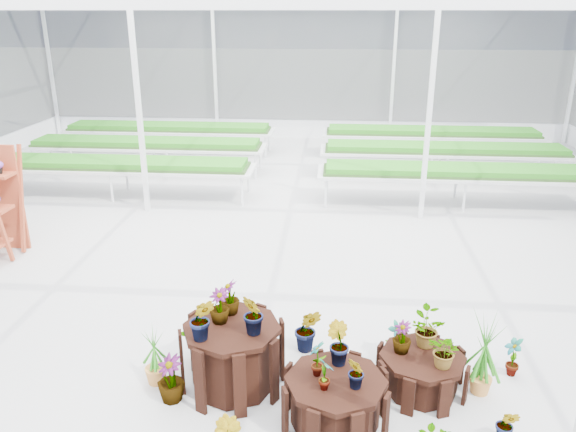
{
  "coord_description": "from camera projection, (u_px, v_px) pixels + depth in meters",
  "views": [
    {
      "loc": [
        1.1,
        -7.5,
        4.2
      ],
      "look_at": [
        0.45,
        0.36,
        1.3
      ],
      "focal_mm": 35.0,
      "sensor_mm": 36.0,
      "label": 1
    }
  ],
  "objects": [
    {
      "name": "greenhouse_shell",
      "position": [
        254.0,
        160.0,
        7.78
      ],
      "size": [
        18.0,
        24.0,
        4.5
      ],
      "primitive_type": null,
      "color": "white",
      "rests_on": "ground"
    },
    {
      "name": "nursery_plants",
      "position": [
        313.0,
        354.0,
        6.42
      ],
      "size": [
        4.58,
        2.71,
        1.31
      ],
      "color": "#267519",
      "rests_on": "ground"
    },
    {
      "name": "ground_plane",
      "position": [
        257.0,
        303.0,
        8.55
      ],
      "size": [
        24.0,
        24.0,
        0.0
      ],
      "primitive_type": "plane",
      "color": "gray",
      "rests_on": "ground"
    },
    {
      "name": "nursery_benches",
      "position": [
        293.0,
        159.0,
        15.14
      ],
      "size": [
        16.0,
        7.0,
        0.84
      ],
      "primitive_type": null,
      "color": "silver",
      "rests_on": "ground"
    },
    {
      "name": "plinth_tall",
      "position": [
        233.0,
        356.0,
        6.56
      ],
      "size": [
        1.47,
        1.47,
        0.8
      ],
      "primitive_type": "cylinder",
      "rotation": [
        0.0,
        0.0,
        0.3
      ],
      "color": "black",
      "rests_on": "ground"
    },
    {
      "name": "steel_frame",
      "position": [
        254.0,
        160.0,
        7.78
      ],
      "size": [
        18.0,
        24.0,
        4.5
      ],
      "primitive_type": null,
      "color": "silver",
      "rests_on": "ground"
    },
    {
      "name": "plinth_low",
      "position": [
        421.0,
        372.0,
        6.54
      ],
      "size": [
        1.32,
        1.32,
        0.46
      ],
      "primitive_type": "cylinder",
      "rotation": [
        0.0,
        0.0,
        0.37
      ],
      "color": "black",
      "rests_on": "ground"
    },
    {
      "name": "plinth_mid",
      "position": [
        335.0,
        403.0,
        5.94
      ],
      "size": [
        1.45,
        1.45,
        0.59
      ],
      "primitive_type": "cylinder",
      "rotation": [
        0.0,
        0.0,
        0.39
      ],
      "color": "black",
      "rests_on": "ground"
    }
  ]
}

